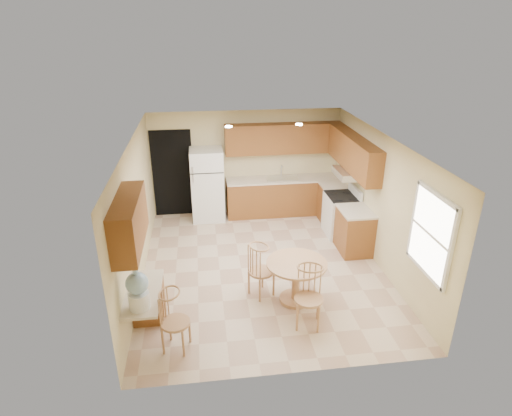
{
  "coord_description": "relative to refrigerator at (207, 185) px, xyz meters",
  "views": [
    {
      "loc": [
        -1.06,
        -7.05,
        4.36
      ],
      "look_at": [
        -0.08,
        0.3,
        1.12
      ],
      "focal_mm": 30.0,
      "sensor_mm": 36.0,
      "label": 1
    }
  ],
  "objects": [
    {
      "name": "wall_left",
      "position": [
        -1.3,
        -2.4,
        0.4
      ],
      "size": [
        0.02,
        5.5,
        2.5
      ],
      "primitive_type": "cube",
      "color": "beige",
      "rests_on": "floor"
    },
    {
      "name": "base_cab_right_b",
      "position": [
        2.9,
        -2.0,
        -0.42
      ],
      "size": [
        0.6,
        0.8,
        0.87
      ],
      "primitive_type": "cube",
      "color": "brown",
      "rests_on": "floor"
    },
    {
      "name": "chair_table_b",
      "position": [
        1.4,
        -4.29,
        -0.24
      ],
      "size": [
        0.45,
        0.47,
        1.01
      ],
      "rotation": [
        0.0,
        0.0,
        2.9
      ],
      "color": "tan",
      "rests_on": "floor"
    },
    {
      "name": "upper_cab_right",
      "position": [
        3.04,
        -1.19,
        1.0
      ],
      "size": [
        0.33,
        2.42,
        0.7
      ],
      "primitive_type": "cube",
      "color": "brown",
      "rests_on": "wall_right"
    },
    {
      "name": "counter_back",
      "position": [
        1.83,
        0.05,
        0.04
      ],
      "size": [
        2.75,
        0.63,
        0.04
      ],
      "primitive_type": "cube",
      "color": "beige",
      "rests_on": "base_cab_back"
    },
    {
      "name": "water_crock",
      "position": [
        -1.05,
        -4.47,
        0.2
      ],
      "size": [
        0.31,
        0.31,
        0.64
      ],
      "color": "white",
      "rests_on": "desk_top"
    },
    {
      "name": "desk_top",
      "position": [
        -1.05,
        -4.1,
        -0.1
      ],
      "size": [
        0.5,
        1.2,
        0.04
      ],
      "primitive_type": "cube",
      "color": "beige",
      "rests_on": "desk_pedestal"
    },
    {
      "name": "upper_cab_back",
      "position": [
        1.83,
        0.19,
        1.0
      ],
      "size": [
        2.75,
        0.33,
        0.7
      ],
      "primitive_type": "cube",
      "color": "brown",
      "rests_on": "wall_back"
    },
    {
      "name": "can_light_b",
      "position": [
        1.85,
        -1.2,
        1.63
      ],
      "size": [
        0.14,
        0.14,
        0.02
      ],
      "primitive_type": "cylinder",
      "color": "white",
      "rests_on": "ceiling"
    },
    {
      "name": "base_cab_back",
      "position": [
        1.83,
        0.05,
        -0.42
      ],
      "size": [
        2.75,
        0.6,
        0.87
      ],
      "primitive_type": "cube",
      "color": "brown",
      "rests_on": "floor"
    },
    {
      "name": "refrigerator",
      "position": [
        0.0,
        0.0,
        0.0
      ],
      "size": [
        0.75,
        0.73,
        1.71
      ],
      "color": "white",
      "rests_on": "floor"
    },
    {
      "name": "can_light_a",
      "position": [
        0.45,
        -1.2,
        1.63
      ],
      "size": [
        0.14,
        0.14,
        0.02
      ],
      "primitive_type": "cylinder",
      "color": "white",
      "rests_on": "ceiling"
    },
    {
      "name": "wall_back",
      "position": [
        0.95,
        0.35,
        0.4
      ],
      "size": [
        4.5,
        0.02,
        2.5
      ],
      "primitive_type": "cube",
      "color": "beige",
      "rests_on": "floor"
    },
    {
      "name": "counter_right_a",
      "position": [
        2.9,
        -0.54,
        0.04
      ],
      "size": [
        0.63,
        0.59,
        0.04
      ],
      "primitive_type": "cube",
      "color": "beige",
      "rests_on": "base_cab_right_a"
    },
    {
      "name": "doorway",
      "position": [
        -0.8,
        0.34,
        0.2
      ],
      "size": [
        0.9,
        0.02,
        2.1
      ],
      "primitive_type": "cube",
      "color": "black",
      "rests_on": "floor"
    },
    {
      "name": "chair_table_a",
      "position": [
        0.8,
        -3.38,
        -0.27
      ],
      "size": [
        0.43,
        0.54,
        0.96
      ],
      "rotation": [
        0.0,
        0.0,
        -1.04
      ],
      "color": "tan",
      "rests_on": "floor"
    },
    {
      "name": "stove",
      "position": [
        2.88,
        -1.22,
        -0.38
      ],
      "size": [
        0.65,
        0.76,
        1.09
      ],
      "color": "white",
      "rests_on": "floor"
    },
    {
      "name": "floor",
      "position": [
        0.95,
        -2.4,
        -0.85
      ],
      "size": [
        5.5,
        5.5,
        0.0
      ],
      "primitive_type": "plane",
      "color": "#CAAF92",
      "rests_on": "ground"
    },
    {
      "name": "upper_cab_left",
      "position": [
        -1.13,
        -4.0,
        1.0
      ],
      "size": [
        0.33,
        1.4,
        0.7
      ],
      "primitive_type": "cube",
      "color": "brown",
      "rests_on": "wall_left"
    },
    {
      "name": "dining_table",
      "position": [
        1.35,
        -3.54,
        -0.37
      ],
      "size": [
        1.0,
        1.0,
        0.74
      ],
      "rotation": [
        0.0,
        0.0,
        0.29
      ],
      "color": "tan",
      "rests_on": "floor"
    },
    {
      "name": "base_cab_right_a",
      "position": [
        2.9,
        -0.54,
        -0.42
      ],
      "size": [
        0.6,
        0.59,
        0.87
      ],
      "primitive_type": "cube",
      "color": "brown",
      "rests_on": "floor"
    },
    {
      "name": "range_hood",
      "position": [
        2.95,
        -1.22,
        0.57
      ],
      "size": [
        0.5,
        0.76,
        0.14
      ],
      "primitive_type": "cube",
      "color": "silver",
      "rests_on": "upper_cab_right"
    },
    {
      "name": "ceiling",
      "position": [
        0.95,
        -2.4,
        1.65
      ],
      "size": [
        4.5,
        5.5,
        0.02
      ],
      "primitive_type": "cube",
      "color": "white",
      "rests_on": "wall_back"
    },
    {
      "name": "window",
      "position": [
        3.18,
        -4.25,
        0.65
      ],
      "size": [
        0.06,
        1.12,
        1.3
      ],
      "color": "white",
      "rests_on": "wall_right"
    },
    {
      "name": "chair_desk",
      "position": [
        -0.6,
        -4.54,
        -0.28
      ],
      "size": [
        0.42,
        0.54,
        0.94
      ],
      "rotation": [
        0.0,
        0.0,
        -1.86
      ],
      "color": "tan",
      "rests_on": "floor"
    },
    {
      "name": "counter_right_b",
      "position": [
        2.9,
        -2.0,
        0.04
      ],
      "size": [
        0.63,
        0.8,
        0.04
      ],
      "primitive_type": "cube",
      "color": "beige",
      "rests_on": "base_cab_right_b"
    },
    {
      "name": "wall_right",
      "position": [
        3.2,
        -2.4,
        0.4
      ],
      "size": [
        0.02,
        5.5,
        2.5
      ],
      "primitive_type": "cube",
      "color": "beige",
      "rests_on": "floor"
    },
    {
      "name": "sink",
      "position": [
        1.8,
        0.05,
        0.06
      ],
      "size": [
        0.78,
        0.44,
        0.01
      ],
      "primitive_type": "cube",
      "color": "silver",
      "rests_on": "counter_back"
    },
    {
      "name": "desk_pedestal",
      "position": [
        -1.05,
        -3.72,
        -0.49
      ],
      "size": [
        0.48,
        0.42,
        0.72
      ],
      "primitive_type": "cube",
      "color": "brown",
      "rests_on": "floor"
    },
    {
      "name": "wall_front",
      "position": [
        0.95,
        -5.15,
        0.4
      ],
      "size": [
        4.5,
        0.02,
        2.5
      ],
      "primitive_type": "cube",
      "color": "beige",
      "rests_on": "floor"
    }
  ]
}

